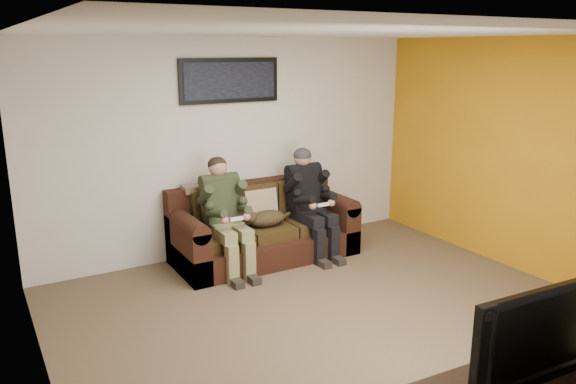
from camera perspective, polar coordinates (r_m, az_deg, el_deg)
floor at (r=5.43m, az=5.21°, el=-12.75°), size 5.00×5.00×0.00m
ceiling at (r=4.83m, az=5.94°, el=15.87°), size 5.00×5.00×0.00m
wall_back at (r=6.88m, az=-5.42°, el=4.57°), size 5.00×0.00×5.00m
wall_left at (r=4.10m, az=-24.27°, el=-3.52°), size 0.00×4.50×4.50m
wall_right at (r=6.71m, az=23.23°, el=3.20°), size 0.00×4.50×4.50m
accent_wall_right at (r=6.71m, az=23.17°, el=3.20°), size 0.00×4.50×4.50m
sofa at (r=6.81m, az=-2.66°, el=-3.87°), size 2.17×0.94×0.89m
throw_pillow at (r=6.76m, az=-2.84°, el=-1.40°), size 0.41×0.20×0.41m
throw_blanket at (r=6.64m, az=-8.83°, el=0.44°), size 0.44×0.22×0.08m
person_left at (r=6.31m, az=-6.43°, el=-1.75°), size 0.51×0.87×1.29m
person_right at (r=6.81m, az=2.17°, el=-0.41°), size 0.51×0.86×1.30m
cat at (r=6.59m, az=-2.30°, el=-2.68°), size 0.66×0.26×0.24m
framed_poster at (r=6.74m, az=-5.93°, el=11.20°), size 1.25×0.05×0.52m
television at (r=3.84m, az=23.11°, el=-12.67°), size 1.11×0.20×0.63m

